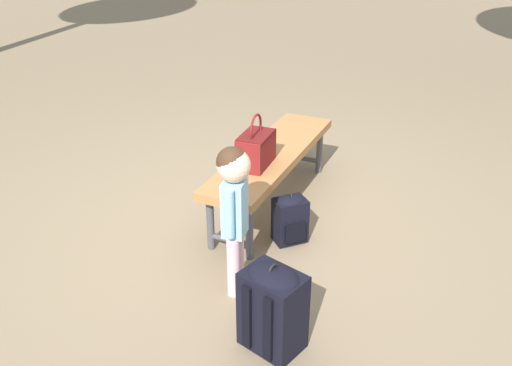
{
  "coord_description": "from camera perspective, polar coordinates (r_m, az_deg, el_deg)",
  "views": [
    {
      "loc": [
        3.25,
        0.72,
        2.05
      ],
      "look_at": [
        0.18,
        0.17,
        0.45
      ],
      "focal_mm": 38.31,
      "sensor_mm": 36.0,
      "label": 1
    }
  ],
  "objects": [
    {
      "name": "park_bench",
      "position": [
        3.99,
        1.7,
        2.6
      ],
      "size": [
        1.65,
        0.78,
        0.45
      ],
      "color": "#9E6B3D",
      "rests_on": "ground"
    },
    {
      "name": "backpack_large",
      "position": [
        2.8,
        1.79,
        -12.69
      ],
      "size": [
        0.35,
        0.37,
        0.51
      ],
      "color": "black",
      "rests_on": "ground"
    },
    {
      "name": "ground_plane",
      "position": [
        3.91,
        -1.98,
        -4.5
      ],
      "size": [
        40.0,
        40.0,
        0.0
      ],
      "primitive_type": "plane",
      "color": "#7F6B51",
      "rests_on": "ground"
    },
    {
      "name": "child_standing",
      "position": [
        2.98,
        -2.3,
        -1.7
      ],
      "size": [
        0.25,
        0.19,
        0.92
      ],
      "color": "#E5B2C6",
      "rests_on": "ground"
    },
    {
      "name": "handbag",
      "position": [
        3.7,
        -0.0,
        3.68
      ],
      "size": [
        0.35,
        0.24,
        0.37
      ],
      "color": "maroon",
      "rests_on": "park_bench"
    },
    {
      "name": "backpack_small",
      "position": [
        3.66,
        3.58,
        -3.62
      ],
      "size": [
        0.25,
        0.26,
        0.36
      ],
      "color": "black",
      "rests_on": "ground"
    }
  ]
}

